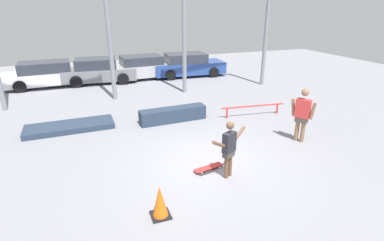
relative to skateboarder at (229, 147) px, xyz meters
name	(u,v)px	position (x,y,z in m)	size (l,w,h in m)	color
ground_plane	(211,164)	(-0.14, 0.73, -0.84)	(36.00, 36.00, 0.00)	gray
skateboarder	(229,147)	(0.00, 0.00, 0.00)	(1.20, 0.66, 1.51)	brown
skateboard	(209,168)	(-0.33, 0.48, -0.78)	(0.86, 0.37, 0.08)	red
grind_box	(173,115)	(-0.16, 4.25, -0.58)	(2.52, 0.53, 0.52)	#28384C
manual_pad	(70,127)	(-3.81, 4.75, -0.74)	(2.98, 1.07, 0.20)	#28384C
grind_rail	(253,107)	(2.96, 3.70, -0.50)	(2.62, 0.35, 0.43)	red
canopy_support_left	(49,18)	(-4.12, 7.91, 2.80)	(4.72, 0.20, 6.14)	gray
canopy_support_right	(228,15)	(3.84, 7.91, 2.80)	(4.72, 0.20, 6.14)	gray
parked_car_white	(48,74)	(-4.86, 11.61, -0.20)	(4.65, 2.03, 1.33)	white
parked_car_grey	(99,71)	(-2.28, 11.46, -0.19)	(4.06, 2.09, 1.36)	slate
parked_car_silver	(144,67)	(0.31, 11.65, -0.19)	(4.30, 2.16, 1.34)	#B7BABF
parked_car_blue	(188,65)	(2.99, 11.39, -0.18)	(4.43, 2.17, 1.37)	#284793
bystander	(302,113)	(3.13, 1.13, 0.11)	(0.50, 0.72, 1.74)	#8C664C
traffic_cone	(160,202)	(-2.01, -0.89, -0.49)	(0.40, 0.40, 0.72)	black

